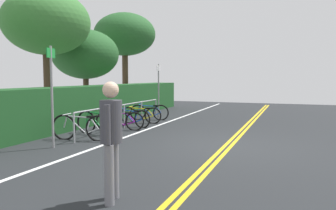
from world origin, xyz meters
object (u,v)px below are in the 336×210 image
at_px(bicycle_5, 149,112).
at_px(sign_post_near, 52,88).
at_px(bike_rack, 124,110).
at_px(pedestrian, 111,133).
at_px(bicycle_1, 98,123).
at_px(bicycle_4, 141,115).
at_px(tree_far_right, 85,55).
at_px(tree_extra, 125,35).
at_px(tree_mid, 46,23).
at_px(bicycle_0, 81,128).
at_px(sign_post_far, 159,85).
at_px(bicycle_3, 131,118).
at_px(bicycle_2, 120,121).

bearing_deg(bicycle_5, sign_post_near, 179.60).
bearing_deg(bike_rack, pedestrian, -153.36).
height_order(bicycle_1, bicycle_4, bicycle_1).
height_order(bike_rack, bicycle_1, bike_rack).
xyz_separation_m(bike_rack, bicycle_5, (2.44, 0.11, -0.31)).
distance_m(tree_far_right, tree_extra, 3.93).
xyz_separation_m(bicycle_4, tree_mid, (-1.59, 3.07, 3.46)).
distance_m(bicycle_0, sign_post_far, 6.07).
height_order(bicycle_0, bicycle_1, bicycle_1).
height_order(bicycle_1, sign_post_near, sign_post_near).
xyz_separation_m(bike_rack, pedestrian, (-6.25, -3.14, 0.37)).
bearing_deg(bicycle_1, tree_extra, 22.09).
xyz_separation_m(pedestrian, tree_mid, (6.05, 6.22, 2.77)).
bearing_deg(tree_far_right, bike_rack, -128.23).
bearing_deg(bicycle_3, tree_extra, 29.53).
bearing_deg(pedestrian, bicycle_3, 24.77).
bearing_deg(tree_mid, sign_post_near, -138.67).
bearing_deg(tree_mid, sign_post_far, -38.12).
relative_size(bicycle_1, tree_extra, 0.32).
relative_size(bicycle_3, bicycle_5, 1.00).
relative_size(bicycle_0, bicycle_3, 1.12).
distance_m(bicycle_2, bicycle_4, 1.80).
distance_m(bicycle_5, pedestrian, 9.30).
distance_m(bicycle_1, tree_extra, 9.23).
relative_size(pedestrian, sign_post_near, 0.67).
distance_m(bicycle_1, tree_far_right, 5.77).
relative_size(sign_post_near, tree_extra, 0.48).
height_order(bicycle_5, tree_extra, tree_extra).
bearing_deg(bicycle_1, bicycle_4, -2.54).
distance_m(bicycle_5, sign_post_near, 6.10).
xyz_separation_m(sign_post_far, tree_far_right, (-0.89, 3.23, 1.40)).
distance_m(bicycle_0, bicycle_5, 4.87).
bearing_deg(sign_post_near, bicycle_5, -0.40).
relative_size(bike_rack, tree_far_right, 1.47).
xyz_separation_m(bike_rack, tree_mid, (-0.20, 3.08, 3.15)).
bearing_deg(bicycle_1, bicycle_5, -0.45).
bearing_deg(bicycle_1, tree_far_right, 38.21).
bearing_deg(sign_post_near, tree_extra, 17.71).
xyz_separation_m(bicycle_4, bicycle_5, (1.05, 0.10, 0.01)).
height_order(sign_post_far, tree_mid, tree_mid).
bearing_deg(sign_post_near, bicycle_1, -0.32).
height_order(bicycle_1, tree_far_right, tree_far_right).
distance_m(bicycle_5, tree_mid, 5.27).
bearing_deg(pedestrian, sign_post_near, 50.42).
bearing_deg(sign_post_near, bicycle_2, -3.75).
bearing_deg(tree_extra, bicycle_3, -150.47).
relative_size(bicycle_4, tree_mid, 0.33).
bearing_deg(sign_post_near, pedestrian, -129.58).
relative_size(bicycle_3, bicycle_4, 0.98).
distance_m(bicycle_0, sign_post_near, 1.61).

